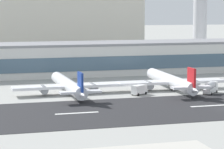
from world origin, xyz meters
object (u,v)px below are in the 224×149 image
object	(u,v)px
control_tower	(200,12)
airliner_red_tail_gate_1	(172,81)
airliner_navy_tail_gate_0	(69,86)
distant_hotel_block	(28,14)
terminal_building	(92,58)
service_box_truck_0	(139,89)
service_fuel_truck_1	(211,88)

from	to	relation	value
control_tower	airliner_red_tail_gate_1	xyz separation A→B (m)	(-50.82, -86.71, -23.15)
airliner_navy_tail_gate_0	distant_hotel_block	bearing A→B (deg)	-2.32
terminal_building	service_box_truck_0	xyz separation A→B (m)	(2.69, -56.83, -5.07)
control_tower	distant_hotel_block	world-z (taller)	distant_hotel_block
control_tower	terminal_building	bearing A→B (deg)	-151.97
airliner_navy_tail_gate_0	airliner_red_tail_gate_1	world-z (taller)	airliner_red_tail_gate_1
terminal_building	distant_hotel_block	size ratio (longest dim) A/B	1.10
terminal_building	service_fuel_truck_1	size ratio (longest dim) A/B	18.84
terminal_building	service_fuel_truck_1	world-z (taller)	terminal_building
airliner_red_tail_gate_1	service_box_truck_0	size ratio (longest dim) A/B	7.44
terminal_building	service_box_truck_0	distance (m)	57.12
service_box_truck_0	terminal_building	bearing A→B (deg)	57.45
distant_hotel_block	airliner_red_tail_gate_1	bearing A→B (deg)	-76.50
service_box_truck_0	distant_hotel_block	bearing A→B (deg)	62.53
terminal_building	airliner_navy_tail_gate_0	distance (m)	54.04
airliner_navy_tail_gate_0	service_fuel_truck_1	size ratio (longest dim) A/B	5.67
service_box_truck_0	service_fuel_truck_1	xyz separation A→B (m)	(23.77, -3.91, 0.24)
terminal_building	control_tower	bearing A→B (deg)	28.03
airliner_navy_tail_gate_0	service_fuel_truck_1	bearing A→B (deg)	-104.49
terminal_building	service_box_truck_0	size ratio (longest dim) A/B	23.81
airliner_navy_tail_gate_0	airliner_red_tail_gate_1	distance (m)	36.31
terminal_building	airliner_navy_tail_gate_0	world-z (taller)	terminal_building
airliner_navy_tail_gate_0	service_fuel_truck_1	distance (m)	47.24
terminal_building	distant_hotel_block	distance (m)	96.63
control_tower	airliner_red_tail_gate_1	size ratio (longest dim) A/B	0.95
distant_hotel_block	airliner_red_tail_gate_1	size ratio (longest dim) A/B	2.91
airliner_red_tail_gate_1	service_fuel_truck_1	world-z (taller)	airliner_red_tail_gate_1
airliner_red_tail_gate_1	service_fuel_truck_1	xyz separation A→B (m)	(9.74, -9.99, -1.08)
terminal_building	airliner_navy_tail_gate_0	bearing A→B (deg)	-111.30
control_tower	service_box_truck_0	size ratio (longest dim) A/B	7.09
airliner_navy_tail_gate_0	service_box_truck_0	xyz separation A→B (m)	(22.27, -6.61, -1.21)
airliner_navy_tail_gate_0	service_fuel_truck_1	xyz separation A→B (m)	(46.04, -10.52, -0.97)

